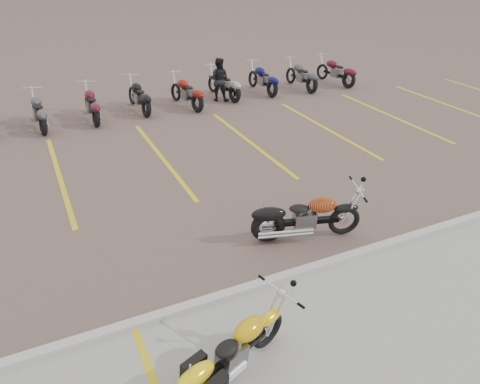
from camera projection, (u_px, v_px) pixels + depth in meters
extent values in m
plane|color=brown|center=(219.00, 229.00, 9.70)|extent=(100.00, 100.00, 0.00)
cube|color=#ADAAA3|center=(264.00, 283.00, 8.08)|extent=(60.00, 0.18, 0.12)
torus|color=black|center=(266.00, 330.00, 6.79)|extent=(0.59, 0.31, 0.59)
cube|color=black|center=(232.00, 355.00, 6.32)|extent=(1.14, 0.53, 0.09)
cube|color=slate|center=(229.00, 354.00, 6.26)|extent=(0.46, 0.39, 0.31)
ellipsoid|color=#D8A00B|center=(245.00, 327.00, 6.33)|extent=(0.60, 0.46, 0.27)
ellipsoid|color=black|center=(223.00, 346.00, 6.08)|extent=(0.42, 0.35, 0.11)
torus|color=black|center=(343.00, 221.00, 9.39)|extent=(0.65, 0.29, 0.65)
torus|color=black|center=(268.00, 227.00, 9.19)|extent=(0.71, 0.36, 0.69)
cube|color=black|center=(306.00, 221.00, 9.26)|extent=(1.28, 0.49, 0.10)
cube|color=slate|center=(304.00, 219.00, 9.22)|extent=(0.49, 0.41, 0.34)
ellipsoid|color=black|center=(321.00, 205.00, 9.12)|extent=(0.65, 0.48, 0.30)
ellipsoid|color=black|center=(298.00, 208.00, 9.08)|extent=(0.45, 0.36, 0.12)
imported|color=black|center=(219.00, 79.00, 17.15)|extent=(0.97, 0.93, 1.57)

